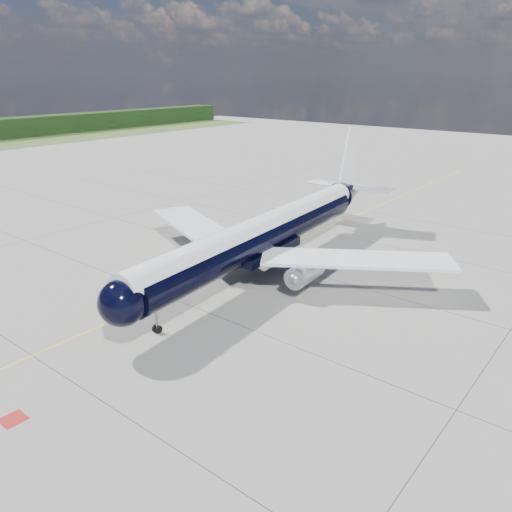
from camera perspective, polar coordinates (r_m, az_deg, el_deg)
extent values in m
plane|color=gray|center=(67.29, 2.78, 0.88)|extent=(320.00, 320.00, 0.00)
cube|color=yellow|center=(63.55, 0.11, -0.27)|extent=(0.16, 160.00, 0.01)
cube|color=maroon|center=(39.40, -26.01, -16.42)|extent=(1.60, 1.60, 0.01)
cylinder|color=black|center=(57.53, 0.65, 2.20)|extent=(7.77, 40.36, 4.02)
sphere|color=black|center=(42.58, -15.07, -5.20)|extent=(4.38, 4.38, 4.02)
cone|color=black|center=(78.67, 10.62, 7.25)|extent=(4.69, 7.74, 4.02)
cylinder|color=white|center=(57.23, 0.66, 3.15)|extent=(7.08, 42.38, 3.13)
cube|color=black|center=(42.21, -15.35, -4.58)|extent=(2.64, 1.50, 0.58)
cube|color=white|center=(65.38, -6.79, 3.40)|extent=(20.76, 12.68, 0.34)
cube|color=white|center=(54.38, 11.44, -0.36)|extent=(19.85, 15.58, 0.34)
cube|color=black|center=(58.00, 0.65, 0.81)|extent=(5.41, 10.94, 1.06)
cylinder|color=silver|center=(60.47, -5.92, 0.83)|extent=(2.81, 5.06, 2.37)
cylinder|color=silver|center=(53.30, 5.62, -1.87)|extent=(2.81, 5.06, 2.37)
sphere|color=gray|center=(58.88, -7.28, 0.23)|extent=(1.27, 1.27, 1.16)
sphere|color=gray|center=(51.49, 4.45, -2.65)|extent=(1.27, 1.27, 1.16)
cube|color=white|center=(60.37, -5.82, 1.59)|extent=(0.55, 3.39, 1.16)
cube|color=white|center=(53.18, 5.75, -1.01)|extent=(0.55, 3.39, 1.16)
cube|color=white|center=(77.20, 10.71, 11.08)|extent=(0.97, 6.71, 9.01)
cube|color=white|center=(78.49, 10.65, 7.85)|extent=(14.00, 4.66, 0.23)
cylinder|color=gray|center=(46.16, -11.30, -7.12)|extent=(0.21, 0.21, 2.22)
cylinder|color=black|center=(46.73, -11.41, -8.09)|extent=(0.26, 0.75, 0.74)
cylinder|color=black|center=(46.46, -11.04, -8.24)|extent=(0.26, 0.75, 0.74)
cylinder|color=gray|center=(61.53, -1.20, 0.44)|extent=(0.30, 0.30, 2.01)
cylinder|color=gray|center=(58.18, 4.29, -0.80)|extent=(0.30, 0.30, 2.01)
cylinder|color=black|center=(61.38, -1.50, -0.45)|extent=(0.58, 1.20, 1.16)
cylinder|color=black|center=(62.27, -0.89, -0.14)|extent=(0.58, 1.20, 1.16)
cylinder|color=black|center=(58.01, 3.98, -1.75)|extent=(0.58, 1.20, 1.16)
cylinder|color=black|center=(58.96, 4.55, -1.40)|extent=(0.58, 1.20, 1.16)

